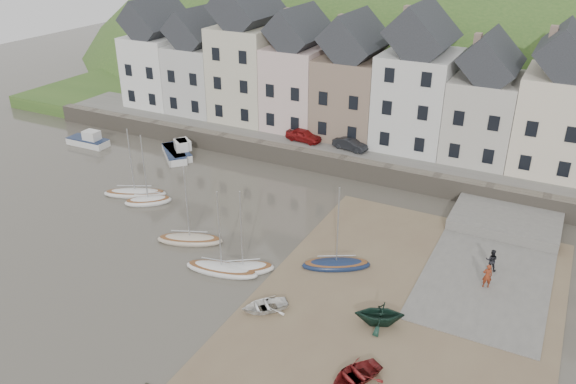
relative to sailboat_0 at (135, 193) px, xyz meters
The scene contains 24 objects.
ground 15.02m from the sailboat_0, 18.54° to the right, with size 160.00×160.00×0.00m, color #4A443A.
quay_land 30.73m from the sailboat_0, 62.38° to the left, with size 90.00×30.00×1.50m, color #385D25.
quay_street 21.25m from the sailboat_0, 47.83° to the left, with size 70.00×7.00×0.10m, color slate.
seawall 18.78m from the sailboat_0, 40.64° to the left, with size 70.00×1.20×1.80m, color slate.
beach 25.69m from the sailboat_0, 10.72° to the right, with size 18.00×26.00×0.06m, color brown.
slipway 29.42m from the sailboat_0, ahead, with size 8.00×18.00×0.12m, color slate.
hillside 58.89m from the sailboat_0, 80.50° to the left, with size 134.40×84.00×84.00m.
townhouse_terrace 25.99m from the sailboat_0, 50.23° to the left, with size 61.05×8.00×13.93m.
sailboat_0 is the anchor object (origin of this frame).
sailboat_1 2.09m from the sailboat_0, 18.29° to the right, with size 3.98×3.59×6.32m.
sailboat_2 9.83m from the sailboat_0, 25.42° to the right, with size 5.14×3.29×6.32m.
sailboat_3 15.49m from the sailboat_0, 21.70° to the right, with size 4.39×3.65×6.32m.
sailboat_4 14.64m from the sailboat_0, 26.13° to the right, with size 5.40×2.46×6.32m.
sailboat_5 19.94m from the sailboat_0, ahead, with size 4.88×3.64×6.32m.
motorboat_0 9.25m from the sailboat_0, 103.51° to the left, with size 4.78×4.04×1.70m.
motorboat_1 14.16m from the sailboat_0, 150.25° to the left, with size 4.59×1.82×1.70m.
motorboat_2 8.87m from the sailboat_0, 104.09° to the left, with size 4.72×4.59×1.70m.
rowboat_white 19.76m from the sailboat_0, 26.12° to the right, with size 2.06×2.88×0.60m, color white.
rowboat_green 25.36m from the sailboat_0, 15.53° to the right, with size 2.51×2.90×1.53m, color #163227.
rowboat_red 27.37m from the sailboat_0, 25.02° to the right, with size 2.13×2.99×0.62m, color maroon.
person_red 29.38m from the sailboat_0, ahead, with size 0.62×0.40×1.69m, color maroon.
person_dark 29.37m from the sailboat_0, ahead, with size 0.78×0.61×1.60m, color black.
car_left 17.38m from the sailboat_0, 58.52° to the left, with size 1.48×3.68×1.25m, color maroon.
car_right 20.37m from the sailboat_0, 46.54° to the left, with size 1.20×3.43×1.13m, color black.
Camera 1 is at (17.67, -28.24, 21.83)m, focal length 35.40 mm.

